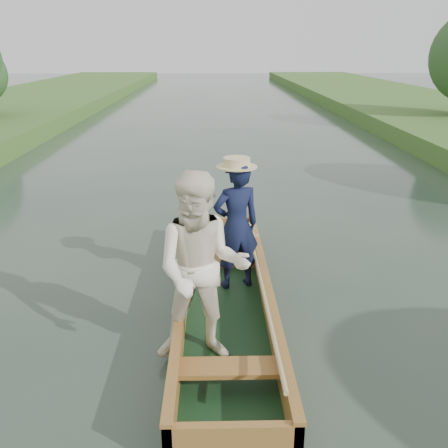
{
  "coord_description": "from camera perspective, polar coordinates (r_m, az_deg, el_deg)",
  "views": [
    {
      "loc": [
        -0.14,
        -5.55,
        3.14
      ],
      "look_at": [
        0.0,
        0.6,
        0.95
      ],
      "focal_mm": 40.0,
      "sensor_mm": 36.0,
      "label": 1
    }
  ],
  "objects": [
    {
      "name": "trees_far",
      "position": [
        15.08,
        -0.83,
        17.26
      ],
      "size": [
        22.81,
        13.81,
        4.54
      ],
      "color": "#47331E",
      "rests_on": "ground"
    },
    {
      "name": "punt",
      "position": [
        5.74,
        -0.69,
        -5.1
      ],
      "size": [
        1.31,
        5.0,
        2.06
      ],
      "color": "black",
      "rests_on": "ground"
    },
    {
      "name": "ground",
      "position": [
        6.38,
        0.13,
        -9.9
      ],
      "size": [
        120.0,
        120.0,
        0.0
      ],
      "primitive_type": "plane",
      "color": "#283D30",
      "rests_on": "ground"
    }
  ]
}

